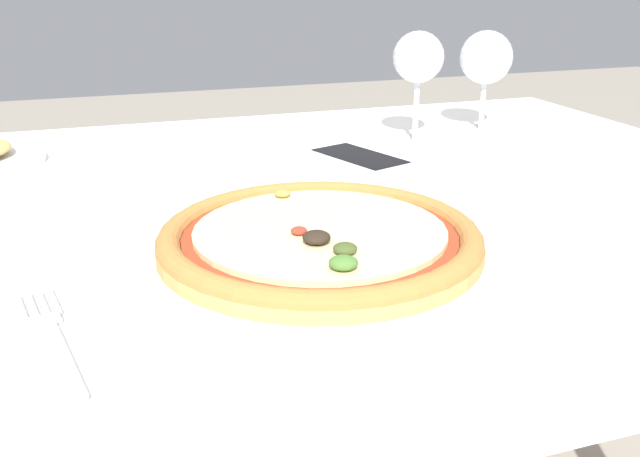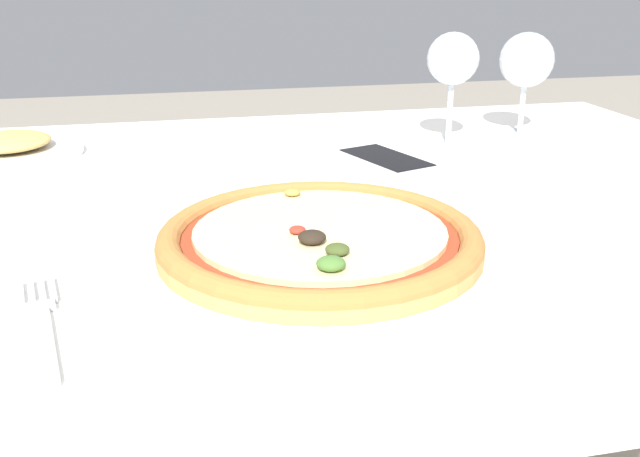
{
  "view_description": "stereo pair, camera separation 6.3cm",
  "coord_description": "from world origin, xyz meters",
  "px_view_note": "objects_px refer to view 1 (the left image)",
  "views": [
    {
      "loc": [
        -0.24,
        -0.73,
        0.97
      ],
      "look_at": [
        -0.05,
        -0.17,
        0.75
      ],
      "focal_mm": 40.0,
      "sensor_mm": 36.0,
      "label": 1
    },
    {
      "loc": [
        -0.18,
        -0.75,
        0.97
      ],
      "look_at": [
        -0.05,
        -0.17,
        0.75
      ],
      "focal_mm": 40.0,
      "sensor_mm": 36.0,
      "label": 2
    }
  ],
  "objects_px": {
    "cell_phone": "(360,160)",
    "wine_glass_far_left": "(486,61)",
    "pizza_plate": "(320,242)",
    "wine_glass_far_right": "(418,62)",
    "dining_table": "(315,270)",
    "fork": "(51,337)"
  },
  "relations": [
    {
      "from": "fork",
      "to": "cell_phone",
      "type": "relative_size",
      "value": 1.07
    },
    {
      "from": "dining_table",
      "to": "fork",
      "type": "relative_size",
      "value": 7.14
    },
    {
      "from": "dining_table",
      "to": "pizza_plate",
      "type": "height_order",
      "value": "pizza_plate"
    },
    {
      "from": "dining_table",
      "to": "wine_glass_far_left",
      "type": "height_order",
      "value": "wine_glass_far_left"
    },
    {
      "from": "fork",
      "to": "wine_glass_far_right",
      "type": "relative_size",
      "value": 1.05
    },
    {
      "from": "pizza_plate",
      "to": "cell_phone",
      "type": "bearing_deg",
      "value": 62.07
    },
    {
      "from": "dining_table",
      "to": "pizza_plate",
      "type": "xyz_separation_m",
      "value": [
        -0.05,
        -0.17,
        0.11
      ]
    },
    {
      "from": "dining_table",
      "to": "pizza_plate",
      "type": "bearing_deg",
      "value": -106.96
    },
    {
      "from": "fork",
      "to": "wine_glass_far_left",
      "type": "distance_m",
      "value": 0.8
    },
    {
      "from": "wine_glass_far_left",
      "to": "wine_glass_far_right",
      "type": "relative_size",
      "value": 0.96
    },
    {
      "from": "pizza_plate",
      "to": "wine_glass_far_right",
      "type": "relative_size",
      "value": 1.97
    },
    {
      "from": "dining_table",
      "to": "wine_glass_far_right",
      "type": "distance_m",
      "value": 0.36
    },
    {
      "from": "wine_glass_far_left",
      "to": "cell_phone",
      "type": "distance_m",
      "value": 0.3
    },
    {
      "from": "dining_table",
      "to": "cell_phone",
      "type": "xyz_separation_m",
      "value": [
        0.1,
        0.12,
        0.1
      ]
    },
    {
      "from": "pizza_plate",
      "to": "dining_table",
      "type": "bearing_deg",
      "value": 73.04
    },
    {
      "from": "cell_phone",
      "to": "wine_glass_far_right",
      "type": "bearing_deg",
      "value": 33.95
    },
    {
      "from": "wine_glass_far_right",
      "to": "dining_table",
      "type": "bearing_deg",
      "value": -138.23
    },
    {
      "from": "wine_glass_far_right",
      "to": "cell_phone",
      "type": "height_order",
      "value": "wine_glass_far_right"
    },
    {
      "from": "fork",
      "to": "wine_glass_far_right",
      "type": "height_order",
      "value": "wine_glass_far_right"
    },
    {
      "from": "cell_phone",
      "to": "wine_glass_far_left",
      "type": "bearing_deg",
      "value": 24.82
    },
    {
      "from": "pizza_plate",
      "to": "wine_glass_far_right",
      "type": "distance_m",
      "value": 0.47
    },
    {
      "from": "wine_glass_far_right",
      "to": "cell_phone",
      "type": "bearing_deg",
      "value": -146.05
    }
  ]
}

